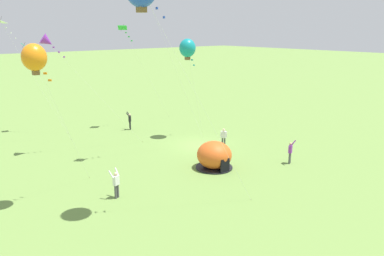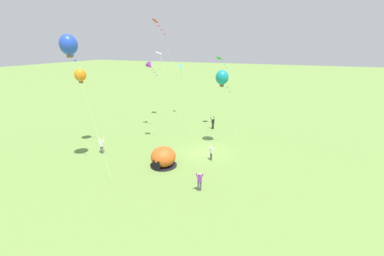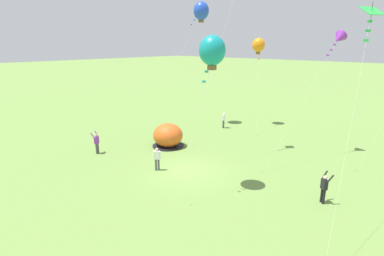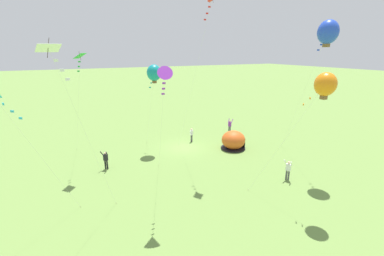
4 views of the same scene
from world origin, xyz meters
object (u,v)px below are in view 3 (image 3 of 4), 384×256
Objects in this scene: kite_teal at (212,51)px; kite_green at (370,18)px; person_watching_sky at (324,187)px; kite_purple at (339,39)px; person_strolling at (157,158)px; person_flying_kite at (97,142)px; kite_blue at (201,11)px; person_arms_raised at (224,119)px; kite_orange at (259,45)px; popup_tent at (168,136)px.

kite_teal is 0.88× the size of kite_green.
person_watching_sky is 0.19× the size of kite_purple.
person_watching_sky is at bearing 17.30° from person_strolling.
person_flying_kite is at bearing -136.96° from kite_purple.
person_watching_sky reaches higher than person_strolling.
person_watching_sky is 22.05m from kite_blue.
kite_green reaches higher than person_watching_sky.
kite_teal is (-6.04, -2.92, 7.55)m from person_watching_sky.
person_strolling is (3.17, -12.46, -0.03)m from person_arms_raised.
person_strolling is 0.91× the size of person_flying_kite.
kite_orange is at bearing 64.72° from person_arms_raised.
person_flying_kite is at bearing -103.23° from person_arms_raised.
person_strolling is at bearing 9.55° from person_flying_kite.
kite_orange is (-1.47, 16.05, 7.81)m from person_strolling.
kite_green reaches higher than kite_teal.
kite_purple is at bearing -23.33° from kite_orange.
person_watching_sky is 0.20× the size of kite_orange.
person_flying_kite is at bearing -105.90° from kite_orange.
person_watching_sky is 0.20× the size of kite_teal.
kite_blue is at bearing -173.37° from person_arms_raised.
kite_orange is at bearing 111.17° from kite_teal.
person_watching_sky is 1.00× the size of person_flying_kite.
person_flying_kite is 0.20× the size of kite_orange.
person_strolling is 15.13m from kite_green.
person_watching_sky is 9.12m from kite_green.
kite_green is (7.21, 2.38, 1.48)m from kite_teal.
person_strolling is 17.91m from kite_orange.
popup_tent is 1.49× the size of person_flying_kite.
kite_orange is (-13.27, 13.28, -1.26)m from kite_green.
person_arms_raised is 11.62m from kite_blue.
popup_tent is 1.49× the size of person_arms_raised.
kite_blue is at bearing 117.13° from person_strolling.
kite_purple reaches higher than person_watching_sky.
kite_green is (11.80, 2.77, 9.06)m from person_strolling.
person_strolling is at bearing -122.62° from kite_purple.
person_flying_kite is 0.19× the size of kite_purple.
kite_green is at bearing 18.27° from kite_teal.
popup_tent is at bearing 154.20° from kite_teal.
popup_tent is 0.26× the size of kite_green.
person_arms_raised is 8.73m from kite_orange.
kite_purple is (14.08, 13.15, 8.30)m from person_flying_kite.
kite_teal is at bearing 4.89° from person_strolling.
kite_blue is at bearing 152.60° from kite_green.
kite_blue is (-16.83, 8.79, 11.21)m from person_watching_sky.
kite_green reaches higher than kite_purple.
kite_purple is (-2.90, 8.77, 8.30)m from person_watching_sky.
kite_blue reaches higher than kite_orange.
kite_green reaches higher than person_strolling.
kite_teal is (-3.14, -11.68, -0.75)m from kite_purple.
kite_orange is (1.70, 3.59, 7.77)m from person_arms_raised.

